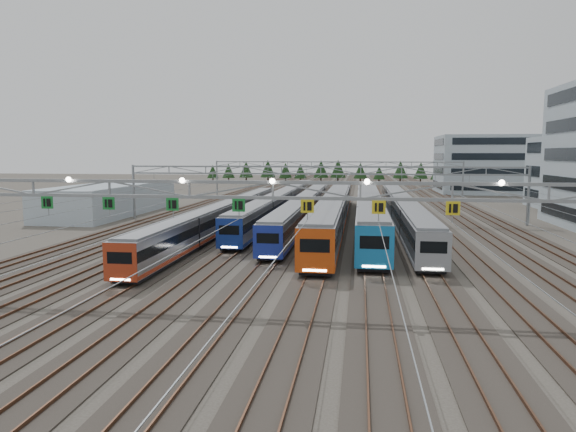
# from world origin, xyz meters

# --- Properties ---
(ground) EXTENTS (400.00, 400.00, 0.00)m
(ground) POSITION_xyz_m (0.00, 0.00, 0.00)
(ground) COLOR #47423A
(ground) RESTS_ON ground
(track_bed) EXTENTS (54.00, 260.00, 5.42)m
(track_bed) POSITION_xyz_m (0.00, 100.00, 1.49)
(track_bed) COLOR #2D2823
(track_bed) RESTS_ON ground
(train_a) EXTENTS (2.55, 57.38, 3.32)m
(train_a) POSITION_xyz_m (-11.25, 29.75, 1.91)
(train_a) COLOR black
(train_a) RESTS_ON ground
(train_b) EXTENTS (2.69, 68.66, 3.50)m
(train_b) POSITION_xyz_m (-6.75, 48.78, 2.00)
(train_b) COLOR black
(train_b) RESTS_ON ground
(train_c) EXTENTS (2.67, 67.52, 3.48)m
(train_c) POSITION_xyz_m (-2.25, 44.07, 1.99)
(train_c) COLOR black
(train_c) RESTS_ON ground
(train_d) EXTENTS (3.09, 64.09, 4.03)m
(train_d) POSITION_xyz_m (2.25, 37.46, 2.27)
(train_d) COLOR black
(train_d) RESTS_ON ground
(train_e) EXTENTS (3.11, 57.49, 4.06)m
(train_e) POSITION_xyz_m (6.75, 36.14, 2.28)
(train_e) COLOR black
(train_e) RESTS_ON ground
(train_f) EXTENTS (2.78, 62.66, 3.62)m
(train_f) POSITION_xyz_m (11.25, 38.72, 2.06)
(train_f) COLOR black
(train_f) RESTS_ON ground
(gantry_near) EXTENTS (56.36, 0.61, 8.08)m
(gantry_near) POSITION_xyz_m (-0.05, -0.12, 7.09)
(gantry_near) COLOR gray
(gantry_near) RESTS_ON ground
(gantry_mid) EXTENTS (56.36, 0.36, 8.00)m
(gantry_mid) POSITION_xyz_m (0.00, 40.00, 6.39)
(gantry_mid) COLOR gray
(gantry_mid) RESTS_ON ground
(gantry_far) EXTENTS (56.36, 0.36, 8.00)m
(gantry_far) POSITION_xyz_m (0.00, 85.00, 6.39)
(gantry_far) COLOR gray
(gantry_far) RESTS_ON ground
(depot_bldg_north) EXTENTS (22.00, 18.00, 14.11)m
(depot_bldg_north) POSITION_xyz_m (35.79, 100.21, 7.06)
(depot_bldg_north) COLOR #AABDCB
(depot_bldg_north) RESTS_ON ground
(west_shed) EXTENTS (10.00, 30.00, 4.73)m
(west_shed) POSITION_xyz_m (-34.23, 45.12, 2.36)
(west_shed) COLOR #AABDCB
(west_shed) RESTS_ON ground
(treeline) EXTENTS (87.50, 5.60, 7.02)m
(treeline) POSITION_xyz_m (-4.05, 138.76, 4.23)
(treeline) COLOR #332114
(treeline) RESTS_ON ground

